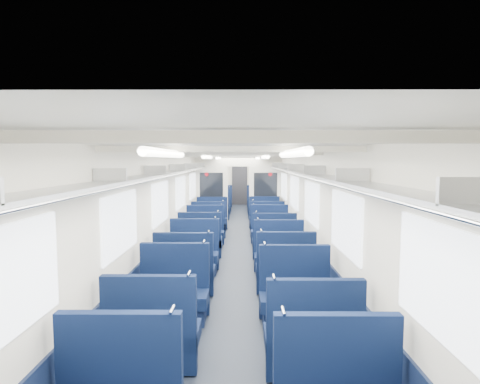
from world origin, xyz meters
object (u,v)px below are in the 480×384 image
object	(u,v)px
seat_11	(279,258)
seat_23	(260,207)
seat_9	(285,273)
seat_26	(221,201)
seat_12	(200,243)
seat_21	(261,211)
seat_13	(274,244)
seat_18	(212,220)
seat_8	(185,274)
seat_10	(194,256)
bulkhead	(238,190)
end_door	(240,185)
seat_24	(220,204)
seat_22	(218,207)
seat_19	(264,219)
seat_20	(217,211)
seat_5	(312,343)
seat_14	(205,234)
seat_7	(295,299)
seat_17	(267,226)
seat_25	(259,204)
seat_16	(209,226)
seat_27	(257,201)
seat_4	(153,338)
seat_15	(270,233)
seat_6	(174,296)

from	to	relation	value
seat_11	seat_23	bearing A→B (deg)	90.00
seat_9	seat_26	distance (m)	11.40
seat_12	seat_21	xyz separation A→B (m)	(1.66, 5.54, 0.00)
seat_13	seat_18	bearing A→B (deg)	115.98
seat_8	seat_21	size ratio (longest dim) A/B	1.00
seat_10	seat_21	size ratio (longest dim) A/B	1.00
bulkhead	seat_9	distance (m)	6.22
seat_21	seat_12	bearing A→B (deg)	-106.67
seat_23	end_door	bearing A→B (deg)	102.75
seat_12	seat_24	distance (m)	7.82
seat_10	seat_12	size ratio (longest dim) A/B	1.00
seat_22	seat_19	bearing A→B (deg)	-62.26
bulkhead	seat_10	world-z (taller)	bulkhead
seat_24	seat_20	bearing A→B (deg)	-90.00
seat_19	seat_20	world-z (taller)	same
seat_5	seat_14	world-z (taller)	same
seat_7	seat_14	world-z (taller)	same
seat_9	seat_17	size ratio (longest dim) A/B	1.00
seat_25	seat_26	bearing A→B (deg)	143.75
seat_12	seat_23	distance (m)	6.80
seat_17	seat_23	size ratio (longest dim) A/B	1.00
seat_14	seat_16	world-z (taller)	same
seat_7	seat_27	size ratio (longest dim) A/B	1.00
bulkhead	seat_4	xyz separation A→B (m)	(-0.83, -8.44, -0.90)
seat_8	seat_13	xyz separation A→B (m)	(1.66, 2.26, 0.00)
seat_25	bulkhead	bearing A→B (deg)	-101.84
seat_21	seat_23	size ratio (longest dim) A/B	1.00
seat_5	seat_9	xyz separation A→B (m)	(0.00, 2.45, 0.00)
seat_18	seat_17	bearing A→B (deg)	-31.37
end_door	seat_10	bearing A→B (deg)	-94.14
seat_20	seat_26	world-z (taller)	same
seat_5	seat_23	world-z (taller)	same
seat_7	seat_26	world-z (taller)	same
seat_17	seat_20	bearing A→B (deg)	117.00
seat_8	seat_24	world-z (taller)	same
seat_7	seat_17	world-z (taller)	same
seat_15	seat_4	bearing A→B (deg)	-105.87
seat_4	seat_22	distance (m)	11.26
seat_17	seat_24	size ratio (longest dim) A/B	1.00
seat_27	seat_6	bearing A→B (deg)	-97.66
seat_21	seat_4	bearing A→B (deg)	-99.26
seat_9	seat_19	xyz separation A→B (m)	(0.00, 5.76, 0.00)
seat_22	seat_27	distance (m)	2.86
seat_8	seat_22	bearing A→B (deg)	90.00
seat_6	seat_15	world-z (taller)	same
seat_19	bulkhead	bearing A→B (deg)	157.65
seat_12	seat_25	bearing A→B (deg)	77.92
seat_6	seat_17	size ratio (longest dim) A/B	1.00
seat_19	seat_12	bearing A→B (deg)	-115.65
seat_5	seat_26	world-z (taller)	same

